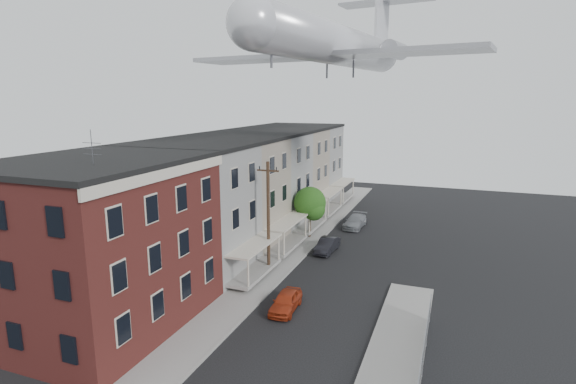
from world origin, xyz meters
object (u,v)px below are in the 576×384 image
object	(u,v)px
car_far	(355,221)
airplane	(339,45)
car_near	(286,301)
utility_pole	(268,216)
street_tree	(311,204)
car_mid	(327,245)

from	to	relation	value
car_far	airplane	distance (m)	19.29
car_near	airplane	bearing A→B (deg)	87.33
utility_pole	car_far	distance (m)	16.17
car_near	car_far	world-z (taller)	car_far
utility_pole	car_far	size ratio (longest dim) A/B	1.98
utility_pole	airplane	world-z (taller)	airplane
car_near	car_far	xyz separation A→B (m)	(0.09, 20.87, 0.03)
street_tree	car_near	world-z (taller)	street_tree
airplane	car_near	bearing A→B (deg)	-89.67
car_near	car_far	distance (m)	20.87
car_mid	car_far	size ratio (longest dim) A/B	0.86
utility_pole	car_mid	world-z (taller)	utility_pole
car_far	airplane	world-z (taller)	airplane
car_near	airplane	world-z (taller)	airplane
utility_pole	car_mid	xyz separation A→B (m)	(3.03, 6.44, -4.03)
car_near	car_far	size ratio (longest dim) A/B	0.82
car_mid	airplane	size ratio (longest dim) A/B	0.14
car_mid	airplane	world-z (taller)	airplane
street_tree	car_mid	xyz separation A→B (m)	(2.70, -3.48, -2.80)
street_tree	car_far	xyz separation A→B (m)	(3.37, 5.30, -2.79)
car_near	street_tree	bearing A→B (deg)	98.91
car_mid	car_near	bearing A→B (deg)	-84.25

